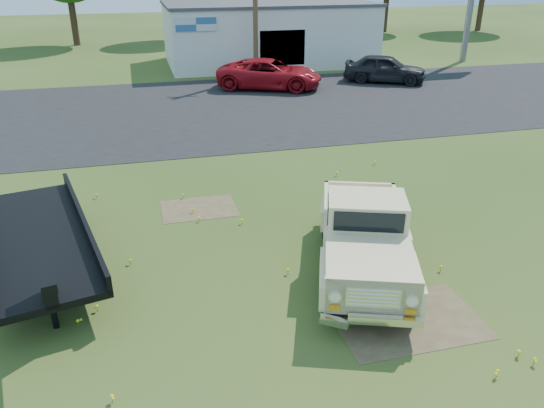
{
  "coord_description": "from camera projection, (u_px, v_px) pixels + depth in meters",
  "views": [
    {
      "loc": [
        -3.46,
        -10.96,
        6.8
      ],
      "look_at": [
        -0.37,
        1.0,
        1.08
      ],
      "focal_mm": 35.0,
      "sensor_mm": 36.0,
      "label": 1
    }
  ],
  "objects": [
    {
      "name": "utility_pole_mid",
      "position": [
        255.0,
        0.0,
        31.58
      ],
      "size": [
        1.6,
        0.3,
        9.0
      ],
      "color": "#4B3B23",
      "rests_on": "ground"
    },
    {
      "name": "asphalt_lot",
      "position": [
        209.0,
        109.0,
        26.46
      ],
      "size": [
        90.0,
        14.0,
        0.02
      ],
      "primitive_type": "cube",
      "color": "black",
      "rests_on": "ground"
    },
    {
      "name": "dirt_patch_b",
      "position": [
        199.0,
        209.0,
        15.9
      ],
      "size": [
        2.2,
        1.6,
        0.01
      ],
      "primitive_type": "cube",
      "color": "brown",
      "rests_on": "ground"
    },
    {
      "name": "ground",
      "position": [
        296.0,
        258.0,
        13.27
      ],
      "size": [
        140.0,
        140.0,
        0.0
      ],
      "primitive_type": "plane",
      "color": "#264014",
      "rests_on": "ground"
    },
    {
      "name": "dark_sedan",
      "position": [
        385.0,
        69.0,
        31.86
      ],
      "size": [
        5.17,
        4.05,
        1.65
      ],
      "primitive_type": "imported",
      "rotation": [
        0.0,
        0.0,
        1.06
      ],
      "color": "black",
      "rests_on": "ground"
    },
    {
      "name": "vintage_pickup_truck",
      "position": [
        365.0,
        235.0,
        12.29
      ],
      "size": [
        3.8,
        5.78,
        1.96
      ],
      "primitive_type": null,
      "rotation": [
        0.0,
        0.0,
        -0.35
      ],
      "color": "beige",
      "rests_on": "ground"
    },
    {
      "name": "dirt_patch_a",
      "position": [
        407.0,
        320.0,
        10.98
      ],
      "size": [
        3.0,
        2.0,
        0.01
      ],
      "primitive_type": "cube",
      "color": "brown",
      "rests_on": "ground"
    },
    {
      "name": "flatbed_trailer",
      "position": [
        36.0,
        234.0,
        12.46
      ],
      "size": [
        3.7,
        7.13,
        1.85
      ],
      "primitive_type": null,
      "rotation": [
        0.0,
        0.0,
        0.22
      ],
      "color": "black",
      "rests_on": "ground"
    },
    {
      "name": "red_pickup",
      "position": [
        269.0,
        74.0,
        30.32
      ],
      "size": [
        6.53,
        4.81,
        1.65
      ],
      "primitive_type": "imported",
      "rotation": [
        0.0,
        0.0,
        1.17
      ],
      "color": "maroon",
      "rests_on": "ground"
    },
    {
      "name": "commercial_building",
      "position": [
        268.0,
        32.0,
        37.47
      ],
      "size": [
        14.2,
        8.2,
        4.15
      ],
      "color": "silver",
      "rests_on": "ground"
    }
  ]
}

